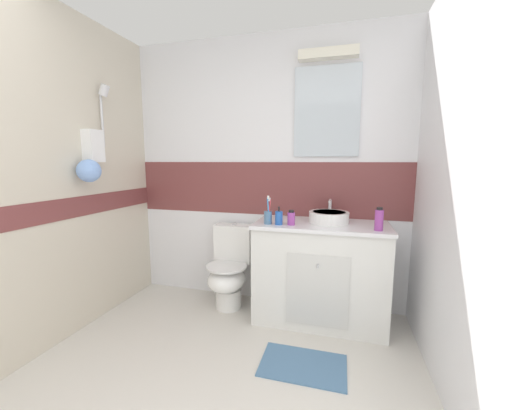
# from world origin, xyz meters

# --- Properties ---
(ground_plane) EXTENTS (3.20, 3.48, 0.04)m
(ground_plane) POSITION_xyz_m (0.00, 1.20, -0.02)
(ground_plane) COLOR beige
(wall_back_tiled) EXTENTS (3.20, 0.20, 2.50)m
(wall_back_tiled) POSITION_xyz_m (0.01, 2.45, 1.26)
(wall_back_tiled) COLOR white
(wall_back_tiled) RESTS_ON ground_plane
(wall_left_shower_alcove) EXTENTS (0.30, 3.48, 2.50)m
(wall_left_shower_alcove) POSITION_xyz_m (-1.35, 1.20, 1.25)
(wall_left_shower_alcove) COLOR beige
(wall_left_shower_alcove) RESTS_ON ground_plane
(wall_right_plain) EXTENTS (0.10, 3.48, 2.50)m
(wall_right_plain) POSITION_xyz_m (1.35, 1.20, 1.25)
(wall_right_plain) COLOR white
(wall_right_plain) RESTS_ON ground_plane
(vanity_cabinet) EXTENTS (1.09, 0.56, 0.85)m
(vanity_cabinet) POSITION_xyz_m (0.56, 2.13, 0.43)
(vanity_cabinet) COLOR silver
(vanity_cabinet) RESTS_ON ground_plane
(sink_basin) EXTENTS (0.33, 0.37, 0.18)m
(sink_basin) POSITION_xyz_m (0.61, 2.17, 0.90)
(sink_basin) COLOR white
(sink_basin) RESTS_ON vanity_cabinet
(toilet) EXTENTS (0.37, 0.50, 0.77)m
(toilet) POSITION_xyz_m (-0.27, 2.16, 0.36)
(toilet) COLOR white
(toilet) RESTS_ON ground_plane
(toothbrush_cup) EXTENTS (0.06, 0.06, 0.24)m
(toothbrush_cup) POSITION_xyz_m (0.14, 1.97, 0.91)
(toothbrush_cup) COLOR #4C7299
(toothbrush_cup) RESTS_ON vanity_cabinet
(soap_dispenser) EXTENTS (0.06, 0.06, 0.15)m
(soap_dispenser) POSITION_xyz_m (0.23, 1.97, 0.91)
(soap_dispenser) COLOR #2659B2
(soap_dispenser) RESTS_ON vanity_cabinet
(mouthwash_bottle) EXTENTS (0.06, 0.06, 0.18)m
(mouthwash_bottle) POSITION_xyz_m (0.98, 1.96, 0.93)
(mouthwash_bottle) COLOR #993F99
(mouthwash_bottle) RESTS_ON vanity_cabinet
(lotion_bottle_short) EXTENTS (0.06, 0.06, 0.12)m
(lotion_bottle_short) POSITION_xyz_m (0.33, 1.99, 0.91)
(lotion_bottle_short) COLOR #993F99
(lotion_bottle_short) RESTS_ON vanity_cabinet
(bath_mat) EXTENTS (0.57, 0.37, 0.01)m
(bath_mat) POSITION_xyz_m (0.50, 1.48, 0.01)
(bath_mat) COLOR #4C7299
(bath_mat) RESTS_ON ground_plane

